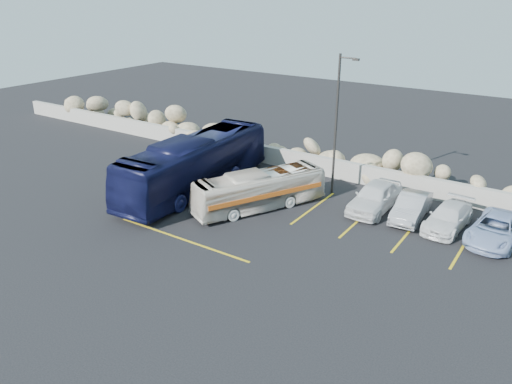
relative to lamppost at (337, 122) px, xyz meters
The scene contains 11 objects.
ground 10.73m from the lamppost, 105.05° to the right, with size 90.00×90.00×0.00m, color black.
seawall 5.14m from the lamppost, 135.63° to the left, with size 60.00×0.40×1.20m, color gray.
riprap_pile 5.40m from the lamppost, 124.63° to the left, with size 54.00×2.80×2.60m, color #8F7D5E, non-canonical shape.
parking_lines 6.18m from the lamppost, 62.01° to the right, with size 18.16×9.36×0.01m.
lamppost is the anchor object (origin of this frame).
vintage_bus 5.80m from the lamppost, 120.33° to the right, with size 1.77×7.59×2.11m, color silver.
tour_coach 8.55m from the lamppost, 150.69° to the right, with size 2.73×11.65×3.25m, color #101337.
car_a 4.65m from the lamppost, 17.12° to the right, with size 1.81×4.50×1.53m, color silver.
car_b 6.15m from the lamppost, ahead, with size 1.36×3.91×1.29m, color #A1A1A5.
car_c 7.79m from the lamppost, ahead, with size 1.64×4.04×1.17m, color silver.
car_d 9.81m from the lamppost, ahead, with size 2.06×4.47×1.24m, color #95AAD3.
Camera 1 is at (13.87, -15.57, 11.24)m, focal length 35.00 mm.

